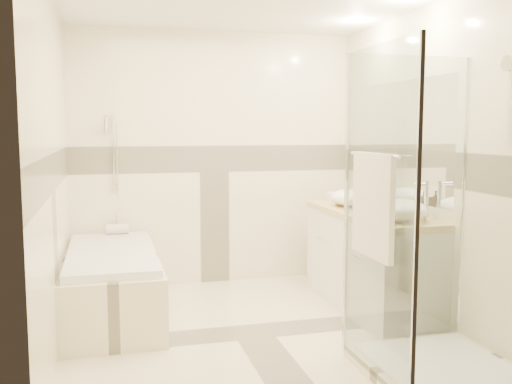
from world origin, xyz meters
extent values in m
cube|color=beige|center=(0.00, 0.00, -0.01)|extent=(2.80, 3.00, 0.01)
cube|color=beige|center=(0.00, 1.50, 1.25)|extent=(2.80, 0.01, 2.50)
cube|color=beige|center=(0.00, -1.50, 1.25)|extent=(2.80, 0.01, 2.50)
cube|color=beige|center=(-1.40, 0.00, 1.25)|extent=(0.01, 3.00, 2.50)
cube|color=beige|center=(1.40, 0.00, 1.25)|extent=(0.01, 3.00, 2.50)
cube|color=white|center=(1.39, 0.30, 1.45)|extent=(0.01, 1.60, 1.00)
cylinder|color=silver|center=(-0.97, 1.47, 1.35)|extent=(0.02, 0.02, 0.70)
cube|color=beige|center=(-1.02, 0.65, 0.25)|extent=(0.75, 1.70, 0.50)
cube|color=white|center=(-1.02, 0.65, 0.53)|extent=(0.69, 1.60, 0.06)
ellipsoid|color=white|center=(-1.02, 0.65, 0.48)|extent=(0.56, 1.40, 0.16)
cube|color=white|center=(1.12, 0.30, 0.40)|extent=(0.55, 1.60, 0.80)
cylinder|color=silver|center=(0.83, -0.10, 0.55)|extent=(0.01, 0.24, 0.01)
cylinder|color=silver|center=(0.83, 0.70, 0.55)|extent=(0.01, 0.24, 0.01)
cube|color=#DDBD75|center=(1.12, 0.30, 0.83)|extent=(0.57, 1.62, 0.05)
cube|color=beige|center=(0.95, -1.05, 0.04)|extent=(0.90, 0.90, 0.08)
cube|color=white|center=(0.95, -1.05, 0.09)|extent=(0.80, 0.80, 0.01)
cube|color=white|center=(0.51, -1.05, 1.04)|extent=(0.01, 0.90, 2.00)
cube|color=white|center=(0.95, -0.61, 1.04)|extent=(0.90, 0.01, 2.00)
cylinder|color=silver|center=(0.50, -1.50, 1.04)|extent=(0.03, 0.03, 2.00)
cylinder|color=silver|center=(0.50, -0.60, 1.04)|extent=(0.03, 0.03, 2.00)
cylinder|color=silver|center=(1.40, -0.60, 1.04)|extent=(0.03, 0.03, 2.00)
cylinder|color=silver|center=(1.36, -1.05, 1.95)|extent=(0.03, 0.10, 0.10)
cylinder|color=silver|center=(0.47, -1.05, 1.40)|extent=(0.02, 0.60, 0.02)
cube|color=white|center=(0.47, -1.05, 1.10)|extent=(0.04, 0.48, 0.62)
ellipsoid|color=white|center=(1.10, 0.65, 0.93)|extent=(0.40, 0.40, 0.16)
ellipsoid|color=white|center=(1.10, -0.23, 0.94)|extent=(0.43, 0.43, 0.17)
cylinder|color=silver|center=(1.33, 0.65, 0.99)|extent=(0.03, 0.03, 0.28)
cylinder|color=silver|center=(1.28, 0.65, 1.11)|extent=(0.10, 0.02, 0.02)
cylinder|color=silver|center=(1.33, -0.23, 1.00)|extent=(0.03, 0.03, 0.30)
cylinder|color=silver|center=(1.28, -0.23, 1.13)|extent=(0.11, 0.03, 0.03)
imported|color=black|center=(1.10, 0.18, 0.94)|extent=(0.09, 0.09, 0.17)
imported|color=black|center=(1.10, 0.35, 0.93)|extent=(0.13, 0.13, 0.16)
cube|color=white|center=(1.10, 0.96, 0.89)|extent=(0.16, 0.27, 0.09)
cylinder|color=white|center=(-0.96, 1.38, 0.61)|extent=(0.21, 0.09, 0.09)
camera|label=1|loc=(-1.05, -4.10, 1.55)|focal=40.00mm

